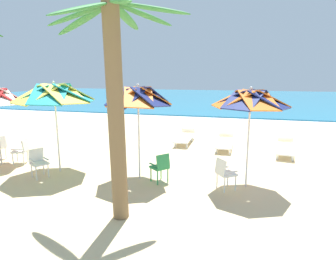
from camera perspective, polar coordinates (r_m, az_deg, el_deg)
name	(u,v)px	position (r m, az deg, el deg)	size (l,w,h in m)	color
ground_plane	(256,157)	(11.12, 17.43, -5.34)	(80.00, 80.00, 0.00)	beige
sea	(249,98)	(38.46, 16.14, 6.20)	(80.00, 36.00, 0.10)	teal
surf_foam	(252,120)	(20.27, 16.61, 2.00)	(80.00, 0.70, 0.01)	white
beach_umbrella_0	(250,100)	(7.70, 16.38, 5.86)	(2.04, 2.04, 2.76)	silver
plastic_chair_0	(224,172)	(7.74, 11.37, -8.36)	(0.63, 0.63, 0.87)	white
beach_umbrella_1	(138,98)	(8.07, -6.08, 6.57)	(2.00, 2.00, 2.81)	silver
plastic_chair_1	(161,166)	(8.08, -1.51, -7.31)	(0.63, 0.63, 0.87)	#2D8C4C
beach_umbrella_2	(54,94)	(9.32, -22.05, 6.79)	(2.46, 2.46, 2.87)	silver
plastic_chair_2	(38,161)	(9.36, -24.80, -5.77)	(0.62, 0.60, 0.87)	white
plastic_chair_4	(22,150)	(11.05, -27.55, -3.53)	(0.59, 0.57, 0.87)	white
sun_lounger_0	(285,147)	(11.86, 22.67, -3.26)	(0.87, 2.20, 0.62)	white
sun_lounger_1	(225,142)	(12.06, 11.41, -2.38)	(0.66, 2.15, 0.62)	white
sun_lounger_2	(185,137)	(12.79, 3.41, -1.41)	(0.67, 2.15, 0.62)	white
palm_tree_0	(115,89)	(5.70, -10.67, 8.08)	(3.09, 3.15, 4.43)	brown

